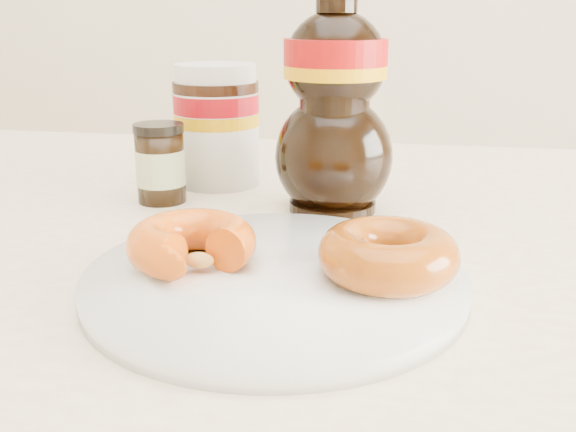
% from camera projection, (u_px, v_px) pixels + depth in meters
% --- Properties ---
extents(dining_table, '(1.40, 0.90, 0.75)m').
position_uv_depth(dining_table, '(319.00, 352.00, 0.51)').
color(dining_table, '#FFE7C2').
rests_on(dining_table, ground).
extents(plate, '(0.25, 0.25, 0.01)m').
position_uv_depth(plate, '(275.00, 279.00, 0.43)').
color(plate, white).
rests_on(plate, dining_table).
extents(donut_bitten, '(0.11, 0.11, 0.03)m').
position_uv_depth(donut_bitten, '(192.00, 243.00, 0.43)').
color(donut_bitten, '#DD540C').
rests_on(donut_bitten, plate).
extents(donut_whole, '(0.11, 0.11, 0.03)m').
position_uv_depth(donut_whole, '(388.00, 254.00, 0.41)').
color(donut_whole, '#964B09').
rests_on(donut_whole, plate).
extents(nutella_jar, '(0.09, 0.09, 0.13)m').
position_uv_depth(nutella_jar, '(217.00, 120.00, 0.67)').
color(nutella_jar, white).
rests_on(nutella_jar, dining_table).
extents(syrup_bottle, '(0.13, 0.12, 0.21)m').
position_uv_depth(syrup_bottle, '(335.00, 97.00, 0.57)').
color(syrup_bottle, black).
rests_on(syrup_bottle, dining_table).
extents(dark_jar, '(0.05, 0.05, 0.08)m').
position_uv_depth(dark_jar, '(160.00, 164.00, 0.62)').
color(dark_jar, black).
rests_on(dark_jar, dining_table).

